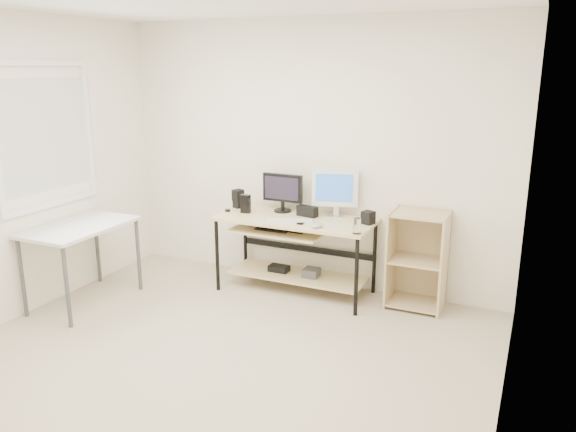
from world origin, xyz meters
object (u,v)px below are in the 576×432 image
at_px(desk, 293,239).
at_px(white_imac, 335,189).
at_px(side_table, 80,234).
at_px(audio_controller, 246,204).
at_px(shelf_unit, 418,259).
at_px(black_monitor, 283,190).

height_order(desk, white_imac, white_imac).
height_order(side_table, audio_controller, audio_controller).
bearing_deg(audio_controller, desk, -2.04).
distance_m(desk, audio_controller, 0.58).
xyz_separation_m(shelf_unit, white_imac, (-0.83, 0.04, 0.57)).
distance_m(black_monitor, white_imac, 0.53).
bearing_deg(white_imac, desk, -165.46).
xyz_separation_m(side_table, white_imac, (2.00, 1.26, 0.35)).
distance_m(side_table, black_monitor, 1.93).
relative_size(side_table, black_monitor, 2.42).
bearing_deg(desk, side_table, -147.35).
bearing_deg(white_imac, side_table, -163.91).
height_order(desk, shelf_unit, shelf_unit).
bearing_deg(white_imac, black_monitor, 168.43).
bearing_deg(desk, shelf_unit, 7.77).
relative_size(desk, audio_controller, 8.20).
height_order(side_table, white_imac, white_imac).
distance_m(side_table, white_imac, 2.39).
xyz_separation_m(side_table, shelf_unit, (2.83, 1.22, -0.22)).
relative_size(shelf_unit, audio_controller, 4.92).
height_order(side_table, shelf_unit, shelf_unit).
distance_m(desk, black_monitor, 0.49).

